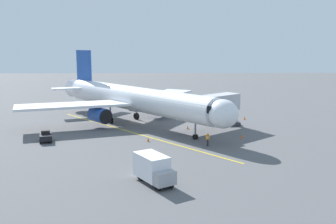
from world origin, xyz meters
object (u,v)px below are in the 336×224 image
at_px(ground_crew_marshaller, 208,139).
at_px(safety_cone_wing_port, 188,127).
at_px(safety_cone_nose_left, 244,118).
at_px(box_truck_starboard_side, 154,169).
at_px(tug_portside, 46,137).
at_px(baggage_cart_rear_apron, 136,107).
at_px(safety_cone_wing_starboard, 148,139).
at_px(safety_cone_nose_right, 242,136).
at_px(airplane, 133,99).
at_px(belt_loader_near_nose, 181,103).
at_px(jet_bridge, 209,105).

xyz_separation_m(ground_crew_marshaller, safety_cone_wing_port, (1.72, -10.00, -0.61)).
bearing_deg(safety_cone_nose_left, box_truck_starboard_side, 63.45).
bearing_deg(tug_portside, baggage_cart_rear_apron, -112.93).
bearing_deg(safety_cone_wing_starboard, safety_cone_wing_port, -127.67).
height_order(ground_crew_marshaller, safety_cone_nose_right, ground_crew_marshaller).
bearing_deg(airplane, box_truck_starboard_side, 97.34).
bearing_deg(tug_portside, safety_cone_nose_left, -153.79).
bearing_deg(safety_cone_wing_port, safety_cone_wing_starboard, 52.33).
distance_m(airplane, safety_cone_nose_left, 19.13).
distance_m(belt_loader_near_nose, safety_cone_wing_port, 21.20).
xyz_separation_m(box_truck_starboard_side, safety_cone_wing_starboard, (0.89, -15.51, -1.11)).
height_order(baggage_cart_rear_apron, safety_cone_nose_right, baggage_cart_rear_apron).
bearing_deg(jet_bridge, box_truck_starboard_side, 70.20).
bearing_deg(jet_bridge, safety_cone_wing_port, -19.60).
distance_m(airplane, safety_cone_wing_port, 10.02).
bearing_deg(safety_cone_nose_left, tug_portside, 26.21).
distance_m(tug_portside, safety_cone_nose_left, 32.62).
distance_m(safety_cone_nose_right, safety_cone_wing_starboard, 12.73).
bearing_deg(airplane, safety_cone_wing_port, 153.84).
height_order(belt_loader_near_nose, baggage_cart_rear_apron, belt_loader_near_nose).
xyz_separation_m(safety_cone_nose_right, safety_cone_wing_port, (6.89, -5.95, 0.00)).
bearing_deg(safety_cone_wing_starboard, tug_portside, -0.73).
relative_size(safety_cone_nose_left, safety_cone_nose_right, 1.00).
bearing_deg(ground_crew_marshaller, safety_cone_wing_port, -80.26).
distance_m(ground_crew_marshaller, safety_cone_wing_port, 10.17).
height_order(ground_crew_marshaller, safety_cone_nose_left, ground_crew_marshaller).
relative_size(ground_crew_marshaller, box_truck_starboard_side, 0.35).
distance_m(safety_cone_wing_port, safety_cone_wing_starboard, 9.42).
height_order(tug_portside, safety_cone_nose_left, tug_portside).
bearing_deg(baggage_cart_rear_apron, belt_loader_near_nose, -156.02).
xyz_separation_m(ground_crew_marshaller, belt_loader_near_nose, (1.44, -31.19, -0.17)).
bearing_deg(box_truck_starboard_side, safety_cone_nose_right, -124.64).
height_order(belt_loader_near_nose, safety_cone_wing_port, belt_loader_near_nose).
xyz_separation_m(belt_loader_near_nose, tug_portside, (19.37, 28.48, -0.01)).
bearing_deg(baggage_cart_rear_apron, ground_crew_marshaller, 111.05).
distance_m(safety_cone_nose_left, safety_cone_wing_starboard, 21.58).
xyz_separation_m(jet_bridge, belt_loader_near_nose, (2.74, -22.26, -3.05)).
bearing_deg(box_truck_starboard_side, belt_loader_near_nose, -96.64).
height_order(box_truck_starboard_side, safety_cone_nose_left, box_truck_starboard_side).
bearing_deg(safety_cone_nose_right, ground_crew_marshaller, 38.04).
bearing_deg(belt_loader_near_nose, box_truck_starboard_side, 83.36).
distance_m(belt_loader_near_nose, box_truck_starboard_side, 44.46).
xyz_separation_m(safety_cone_wing_port, safety_cone_wing_starboard, (5.76, 7.45, 0.00)).
distance_m(jet_bridge, tug_portside, 23.17).
bearing_deg(safety_cone_nose_right, airplane, -33.42).
height_order(baggage_cart_rear_apron, safety_cone_wing_port, baggage_cart_rear_apron).
height_order(safety_cone_nose_left, safety_cone_wing_starboard, same).
xyz_separation_m(baggage_cart_rear_apron, safety_cone_wing_starboard, (-2.99, 24.63, -0.38)).
bearing_deg(ground_crew_marshaller, safety_cone_wing_starboard, -18.82).
bearing_deg(safety_cone_wing_starboard, box_truck_starboard_side, 93.29).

